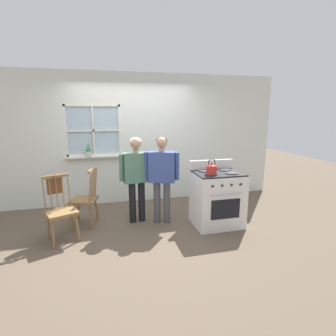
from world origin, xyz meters
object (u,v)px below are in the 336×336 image
(person_teen_center, at_px, (162,172))
(stove, at_px, (217,198))
(chair_by_window, at_px, (61,212))
(chair_near_wall, at_px, (85,200))
(person_elderly_left, at_px, (136,172))
(handbag, at_px, (55,185))
(potted_plant, at_px, (89,152))
(kettle, at_px, (212,169))

(person_teen_center, xyz_separation_m, stove, (0.89, -0.32, -0.43))
(chair_by_window, distance_m, person_teen_center, 1.69)
(stove, bearing_deg, person_teen_center, 160.08)
(chair_near_wall, height_order, person_elderly_left, person_elderly_left)
(person_elderly_left, relative_size, handbag, 4.87)
(chair_near_wall, bearing_deg, chair_by_window, -19.70)
(person_elderly_left, xyz_separation_m, potted_plant, (-0.82, 1.06, 0.22))
(chair_by_window, distance_m, chair_near_wall, 0.57)
(chair_by_window, bearing_deg, person_elderly_left, -3.39)
(chair_near_wall, xyz_separation_m, person_elderly_left, (0.87, -0.06, 0.46))
(person_teen_center, bearing_deg, kettle, -14.75)
(kettle, bearing_deg, chair_near_wall, 161.79)
(kettle, xyz_separation_m, potted_plant, (-1.95, 1.65, 0.10))
(chair_by_window, bearing_deg, person_teen_center, -12.94)
(person_teen_center, bearing_deg, potted_plant, 153.63)
(chair_near_wall, height_order, handbag, same)
(kettle, relative_size, potted_plant, 0.84)
(potted_plant, relative_size, handbag, 0.96)
(chair_near_wall, relative_size, potted_plant, 3.37)
(stove, bearing_deg, person_elderly_left, 160.38)
(handbag, bearing_deg, kettle, -9.34)
(kettle, bearing_deg, stove, 36.44)
(chair_by_window, bearing_deg, kettle, -27.01)
(kettle, bearing_deg, potted_plant, 139.65)
(person_teen_center, distance_m, handbag, 1.70)
(stove, bearing_deg, handbag, 174.15)
(stove, height_order, kettle, kettle)
(kettle, bearing_deg, person_teen_center, 147.46)
(handbag, bearing_deg, chair_near_wall, 32.49)
(stove, relative_size, potted_plant, 3.70)
(stove, height_order, handbag, stove)
(person_teen_center, height_order, stove, person_teen_center)
(chair_near_wall, height_order, person_teen_center, person_teen_center)
(chair_near_wall, distance_m, kettle, 2.18)
(handbag, bearing_deg, person_elderly_left, 8.82)
(person_elderly_left, bearing_deg, person_teen_center, -25.63)
(stove, bearing_deg, kettle, -143.56)
(stove, xyz_separation_m, kettle, (-0.18, -0.13, 0.55))
(person_elderly_left, xyz_separation_m, person_teen_center, (0.41, -0.14, -0.00))
(chair_near_wall, relative_size, kettle, 4.01)
(person_elderly_left, bearing_deg, potted_plant, 121.16)
(chair_near_wall, relative_size, person_teen_center, 0.66)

